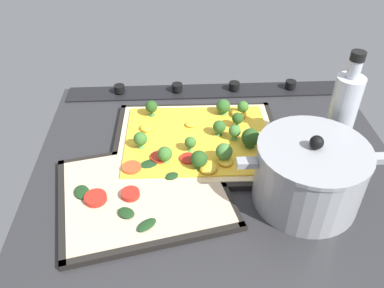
{
  "coord_description": "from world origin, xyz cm",
  "views": [
    {
      "loc": [
        8.31,
        62.84,
        54.39
      ],
      "look_at": [
        5.05,
        -0.91,
        4.08
      ],
      "focal_mm": 37.04,
      "sensor_mm": 36.0,
      "label": 1
    }
  ],
  "objects": [
    {
      "name": "baking_tray_front",
      "position": [
        3.56,
        -5.82,
        0.36
      ],
      "size": [
        36.98,
        30.17,
        1.3
      ],
      "color": "black",
      "rests_on": "ground_plane"
    },
    {
      "name": "cooking_pot",
      "position": [
        -15.32,
        11.59,
        6.18
      ],
      "size": [
        26.51,
        19.7,
        14.66
      ],
      "color": "gray",
      "rests_on": "ground_plane"
    },
    {
      "name": "baking_tray_back",
      "position": [
        14.57,
        9.27,
        0.37
      ],
      "size": [
        36.32,
        32.25,
        1.3
      ],
      "color": "black",
      "rests_on": "ground_plane"
    },
    {
      "name": "broccoli_pizza",
      "position": [
        2.84,
        -5.48,
        1.84
      ],
      "size": [
        34.54,
        27.72,
        5.65
      ],
      "color": "beige",
      "rests_on": "baking_tray_front"
    },
    {
      "name": "ground_plane",
      "position": [
        0.0,
        0.0,
        -1.5
      ],
      "size": [
        75.64,
        63.67,
        3.0
      ],
      "primitive_type": "cube",
      "color": "#28282B"
    },
    {
      "name": "veggie_pizza_back",
      "position": [
        14.77,
        8.94,
        1.07
      ],
      "size": [
        33.47,
        29.4,
        1.9
      ],
      "color": "tan",
      "rests_on": "baking_tray_back"
    },
    {
      "name": "oil_bottle",
      "position": [
        -24.29,
        -0.07,
        10.23
      ],
      "size": [
        5.37,
        5.37,
        24.22
      ],
      "color": "#B7BCC6",
      "rests_on": "ground_plane"
    },
    {
      "name": "stove_control_panel",
      "position": [
        -0.0,
        -28.34,
        0.56
      ],
      "size": [
        72.62,
        7.0,
        2.6
      ],
      "color": "black",
      "rests_on": "ground_plane"
    }
  ]
}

